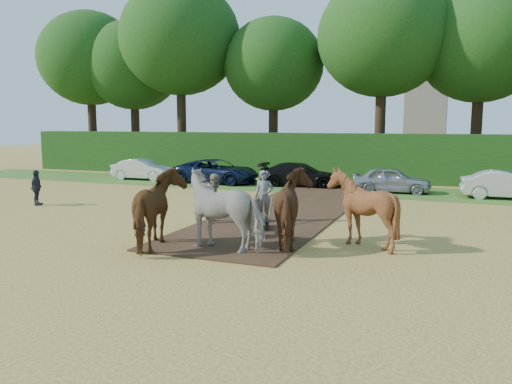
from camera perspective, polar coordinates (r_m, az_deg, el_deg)
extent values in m
plane|color=gold|center=(15.63, -9.04, -5.69)|extent=(120.00, 120.00, 0.00)
cube|color=#472D1C|center=(21.30, 4.19, -1.91)|extent=(4.50, 17.00, 0.05)
cube|color=#38601E|center=(28.36, 5.61, 0.50)|extent=(50.00, 5.00, 0.03)
cube|color=#14380F|center=(32.54, 7.88, 4.03)|extent=(46.00, 1.60, 3.00)
imported|color=#9D967B|center=(18.21, -4.59, -0.75)|extent=(0.73, 0.92, 1.83)
imported|color=#282A36|center=(24.19, -23.79, 0.45)|extent=(0.72, 1.01, 1.59)
imported|color=brown|center=(14.77, -11.02, -1.95)|extent=(2.09, 2.99, 2.31)
imported|color=#BDB5A9|center=(14.61, -3.30, -1.93)|extent=(2.82, 2.62, 2.31)
imported|color=#57361B|center=(14.72, 4.45, -1.86)|extent=(2.09, 2.99, 2.31)
imported|color=brown|center=(15.09, 11.96, -1.76)|extent=(2.46, 2.60, 2.31)
cube|color=black|center=(17.16, 0.81, -3.71)|extent=(0.70, 1.06, 0.38)
cube|color=brown|center=(16.48, 0.76, -3.51)|extent=(0.62, 1.49, 0.11)
cylinder|color=brown|center=(17.69, 0.08, -2.00)|extent=(0.58, 1.02, 0.81)
cylinder|color=brown|center=(17.67, 1.64, -2.01)|extent=(0.29, 1.11, 0.81)
imported|color=#96968E|center=(18.33, 0.91, -0.52)|extent=(0.82, 0.67, 1.93)
imported|color=silver|center=(32.96, -12.78, 2.52)|extent=(4.14, 1.55, 1.35)
imported|color=#121B39|center=(30.43, -4.55, 2.37)|extent=(5.35, 2.60, 1.47)
imported|color=black|center=(28.88, 5.08, 1.97)|extent=(4.88, 2.34, 1.37)
imported|color=#9B9DA4|center=(27.12, 15.21, 1.34)|extent=(4.14, 1.94, 1.37)
imported|color=silver|center=(26.81, 26.75, 0.70)|extent=(4.26, 1.75, 1.37)
cylinder|color=#382616|center=(44.99, -18.15, 6.58)|extent=(0.70, 0.70, 5.85)
ellipsoid|color=#163F11|center=(45.30, -18.49, 14.27)|extent=(8.40, 8.40, 7.73)
cylinder|color=#382616|center=(42.95, -13.58, 6.40)|extent=(0.70, 0.70, 5.40)
ellipsoid|color=#163F11|center=(43.19, -13.83, 13.88)|extent=(7.80, 7.80, 7.18)
cylinder|color=#382616|center=(39.38, -8.47, 7.24)|extent=(0.70, 0.70, 6.53)
ellipsoid|color=#163F11|center=(39.89, -8.68, 16.93)|extent=(9.20, 9.20, 8.46)
cylinder|color=#382616|center=(37.78, 1.98, 6.27)|extent=(0.70, 0.70, 5.17)
ellipsoid|color=#163F11|center=(38.01, 2.02, 14.38)|extent=(7.40, 7.40, 6.81)
cylinder|color=#382616|center=(34.86, 13.96, 6.65)|extent=(0.70, 0.70, 6.08)
ellipsoid|color=#163F11|center=(35.31, 14.31, 16.86)|extent=(8.60, 8.60, 7.91)
cylinder|color=#382616|center=(36.04, 23.82, 5.89)|extent=(0.70, 0.70, 5.62)
ellipsoid|color=#163F11|center=(36.37, 24.34, 15.07)|extent=(8.00, 8.00, 7.36)
cube|color=slate|center=(68.12, 18.82, 8.18)|extent=(5.00, 5.00, 9.00)
cone|color=slate|center=(69.62, 19.34, 19.35)|extent=(5.20, 5.20, 18.00)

